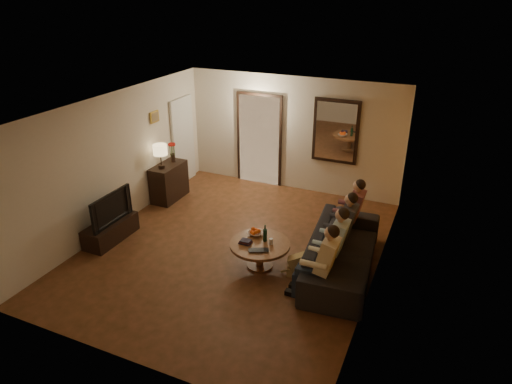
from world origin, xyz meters
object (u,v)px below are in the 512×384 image
at_px(table_lamp, 161,156).
at_px(laptop, 259,252).
at_px(tv_stand, 111,231).
at_px(coffee_table, 260,255).
at_px(person_c, 342,229).
at_px(wine_bottle, 265,233).
at_px(bowl, 255,233).
at_px(person_b, 333,246).
at_px(person_a, 322,266).
at_px(dog, 303,261).
at_px(sofa, 343,251).
at_px(tv, 107,208).
at_px(person_d, 350,214).
at_px(dresser, 169,182).

bearing_deg(table_lamp, laptop, -29.75).
distance_m(tv_stand, coffee_table, 2.93).
height_order(person_c, wine_bottle, person_c).
distance_m(table_lamp, bowl, 3.05).
distance_m(person_b, person_c, 0.60).
bearing_deg(table_lamp, person_a, -24.73).
bearing_deg(person_c, bowl, -159.09).
xyz_separation_m(tv_stand, coffee_table, (2.91, 0.31, 0.04)).
relative_size(person_a, person_c, 1.00).
distance_m(person_c, wine_bottle, 1.32).
bearing_deg(table_lamp, dog, -21.16).
xyz_separation_m(person_a, coffee_table, (-1.20, 0.45, -0.38)).
distance_m(table_lamp, tv_stand, 1.96).
bearing_deg(dog, tv_stand, 172.07).
distance_m(sofa, person_a, 0.93).
distance_m(coffee_table, bowl, 0.38).
height_order(tv, person_d, person_d).
bearing_deg(person_c, laptop, -136.95).
xyz_separation_m(table_lamp, sofa, (4.21, -0.99, -0.70)).
xyz_separation_m(tv, wine_bottle, (2.96, 0.41, -0.06)).
distance_m(tv, person_c, 4.24).
distance_m(tv_stand, wine_bottle, 3.02).
xyz_separation_m(sofa, wine_bottle, (-1.25, -0.35, 0.24)).
height_order(person_b, person_d, same).
distance_m(dresser, laptop, 3.58).
bearing_deg(person_d, table_lamp, 178.71).
distance_m(person_b, laptop, 1.19).
relative_size(tv, person_b, 0.86).
height_order(table_lamp, person_d, table_lamp).
xyz_separation_m(sofa, laptop, (-1.20, -0.73, 0.10)).
bearing_deg(dog, bowl, 154.86).
bearing_deg(coffee_table, wine_bottle, 63.43).
height_order(tv_stand, sofa, sofa).
bearing_deg(sofa, tv, 94.90).
height_order(tv, person_c, person_c).
height_order(tv_stand, person_c, person_c).
xyz_separation_m(tv, sofa, (4.21, 0.76, -0.30)).
height_order(bowl, laptop, bowl).
relative_size(sofa, laptop, 7.65).
distance_m(person_a, coffee_table, 1.34).
bearing_deg(person_a, coffee_table, 159.31).
height_order(table_lamp, tv, table_lamp).
bearing_deg(sofa, person_a, 168.33).
height_order(dresser, tv_stand, dresser).
distance_m(person_d, dog, 1.43).
height_order(tv_stand, laptop, laptop).
bearing_deg(tv, dresser, 0.00).
xyz_separation_m(table_lamp, coffee_table, (2.91, -1.44, -0.85)).
height_order(dresser, bowl, dresser).
bearing_deg(person_a, sofa, 83.66).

